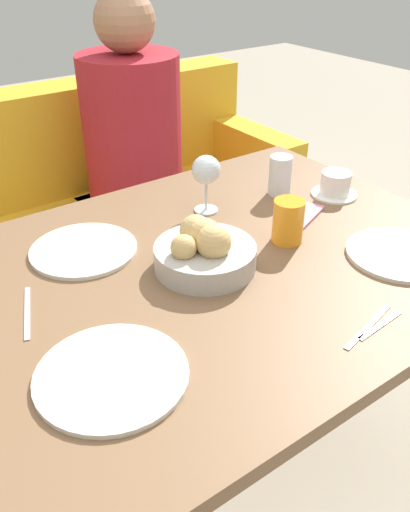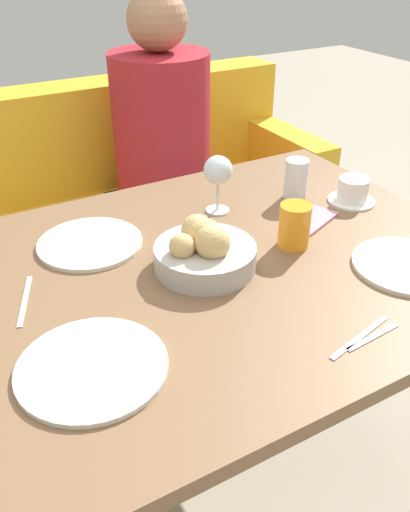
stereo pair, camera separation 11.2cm
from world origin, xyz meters
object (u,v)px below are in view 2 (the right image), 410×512
object	(u,v)px
coffee_cup	(353,191)
knife_silver	(360,337)
plate_near_left	(92,367)
fork_silver	(25,300)
juice_glass	(294,226)
seated_person	(164,181)
couch	(111,224)
wine_glass	(218,172)
plate_far_center	(90,243)
water_tumbler	(296,179)
cell_phone	(312,220)
bread_basket	(204,250)
plate_near_right	(407,265)
spoon_coffee	(373,337)

from	to	relation	value
coffee_cup	knife_silver	bearing A→B (deg)	-131.09
plate_near_left	fork_silver	bearing A→B (deg)	101.45
juice_glass	fork_silver	world-z (taller)	juice_glass
seated_person	fork_silver	xyz separation A→B (m)	(-0.75, -0.90, 0.24)
couch	wine_glass	distance (m)	1.07
plate_far_center	water_tumbler	bearing A→B (deg)	-3.17
water_tumbler	cell_phone	bearing A→B (deg)	-109.21
bread_basket	fork_silver	bearing A→B (deg)	169.49
plate_near_left	plate_near_right	distance (m)	0.73
bread_basket	coffee_cup	distance (m)	0.53
plate_near_left	wine_glass	world-z (taller)	wine_glass
bread_basket	cell_phone	bearing A→B (deg)	8.41
juice_glass	water_tumbler	distance (m)	0.27
couch	seated_person	bearing A→B (deg)	-39.14
fork_silver	cell_phone	world-z (taller)	cell_phone
plate_far_center	knife_silver	size ratio (longest dim) A/B	1.44
knife_silver	water_tumbler	bearing A→B (deg)	63.86
plate_near_left	bread_basket	bearing A→B (deg)	29.67
seated_person	spoon_coffee	distance (m)	1.38
juice_glass	knife_silver	bearing A→B (deg)	-106.65
couch	water_tumbler	bearing A→B (deg)	-76.42
bread_basket	plate_near_left	distance (m)	0.38
couch	knife_silver	xyz separation A→B (m)	(-0.04, -1.48, 0.46)
seated_person	cell_phone	distance (m)	0.95
couch	fork_silver	world-z (taller)	couch
spoon_coffee	fork_silver	bearing A→B (deg)	140.78
seated_person	wine_glass	xyz separation A→B (m)	(-0.19, -0.75, 0.36)
wine_glass	cell_phone	size ratio (longest dim) A/B	0.94
spoon_coffee	water_tumbler	bearing A→B (deg)	66.14
water_tumbler	cell_phone	xyz separation A→B (m)	(-0.05, -0.14, -0.05)
coffee_cup	seated_person	bearing A→B (deg)	100.16
bread_basket	wine_glass	size ratio (longest dim) A/B	1.46
plate_near_left	juice_glass	distance (m)	0.59
cell_phone	water_tumbler	bearing A→B (deg)	70.79
couch	spoon_coffee	bearing A→B (deg)	-90.73
juice_glass	couch	bearing A→B (deg)	92.98
couch	fork_silver	bearing A→B (deg)	-117.70
fork_silver	knife_silver	size ratio (longest dim) A/B	0.97
coffee_cup	knife_silver	world-z (taller)	coffee_cup
plate_near_left	cell_phone	xyz separation A→B (m)	(0.68, 0.24, -0.00)
plate_near_left	plate_far_center	size ratio (longest dim) A/B	1.06
knife_silver	plate_near_right	bearing A→B (deg)	26.21
bread_basket	knife_silver	world-z (taller)	bread_basket
plate_near_right	wine_glass	distance (m)	0.52
fork_silver	wine_glass	bearing A→B (deg)	15.59
plate_near_right	water_tumbler	world-z (taller)	water_tumbler
seated_person	knife_silver	bearing A→B (deg)	-99.83
wine_glass	coffee_cup	world-z (taller)	wine_glass
juice_glass	knife_silver	distance (m)	0.35
juice_glass	spoon_coffee	size ratio (longest dim) A/B	0.81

